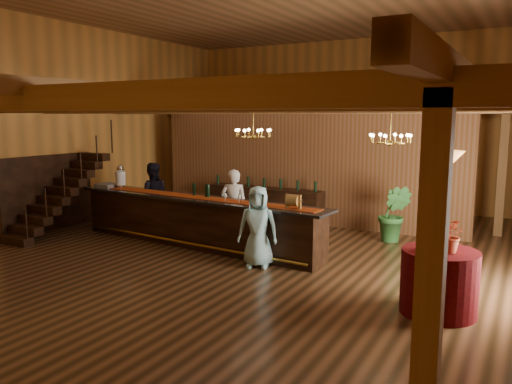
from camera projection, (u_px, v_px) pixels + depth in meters
The scene contains 26 objects.
floor at pixel (258, 254), 10.93m from camera, with size 14.00×14.00×0.00m, color brown.
wall_back at pixel (359, 124), 16.57m from camera, with size 12.00×0.10×5.50m, color #C37F33.
wall_left at pixel (62, 126), 13.38m from camera, with size 0.10×14.00×5.50m, color #C37F33.
beam_grid at pixel (269, 105), 10.88m from camera, with size 11.90×13.90×0.39m.
support_posts at pixel (246, 185), 10.26m from camera, with size 9.20×10.20×3.20m.
partition_wall at pixel (302, 169), 13.96m from camera, with size 9.00×0.18×3.10m, color brown.
staircase at pixel (57, 195), 12.74m from camera, with size 1.00×2.80×2.00m.
backroom_boxes at pixel (333, 195), 15.75m from camera, with size 4.10×0.60×1.10m.
tasting_bar at pixel (195, 221), 11.64m from camera, with size 6.93×1.45×1.16m.
beverage_dispenser at pixel (120, 177), 12.97m from camera, with size 0.26×0.26×0.60m.
glass_rack_tray at pixel (108, 185), 13.13m from camera, with size 0.50×0.50×0.10m, color gray.
raffle_drum at pixel (293, 201), 10.02m from camera, with size 0.34×0.24×0.30m.
bar_bottle_0 at pixel (194, 189), 11.71m from camera, with size 0.07×0.07×0.30m, color black.
bar_bottle_1 at pixel (206, 191), 11.51m from camera, with size 0.07×0.07×0.30m, color black.
bar_bottle_2 at pixel (208, 191), 11.48m from camera, with size 0.07×0.07×0.30m, color black.
backbar_shelf at pixel (264, 205), 14.23m from camera, with size 3.53×0.55×0.99m, color #361D0E.
round_table at pixel (439, 282), 7.61m from camera, with size 1.15×1.15×0.99m, color #570809.
chandelier_left at pixel (253, 133), 10.97m from camera, with size 0.80×0.80×0.71m.
chandelier_right at pixel (390, 138), 9.68m from camera, with size 0.80×0.80×0.78m.
pendant_lamp at pixel (446, 157), 7.32m from camera, with size 0.52×0.52×0.90m.
bartender at pixel (234, 206), 11.85m from camera, with size 0.65×0.42×1.77m, color silver.
staff_second at pixel (153, 196), 13.22m from camera, with size 0.87×0.68×1.79m, color black.
guest at pixel (258, 227), 9.94m from camera, with size 0.80×0.52×1.64m, color #9DD8E1.
floor_plant at pixel (394, 214), 11.92m from camera, with size 0.76×0.61×1.38m, color #306F2D.
table_flowers at pixel (451, 235), 7.36m from camera, with size 0.49×0.42×0.54m, color #AE4226.
table_vase at pixel (432, 240), 7.53m from camera, with size 0.15×0.15×0.30m, color gold.
Camera 1 is at (5.10, -9.29, 3.00)m, focal length 35.00 mm.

